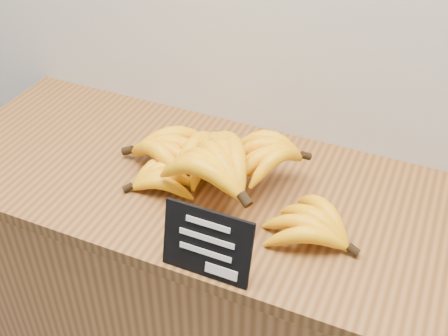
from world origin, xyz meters
TOP-DOWN VIEW (x-y plane):
  - counter at (0.06, 2.75)m, footprint 1.31×0.50m
  - counter_top at (0.06, 2.75)m, footprint 1.41×0.54m
  - chalkboard_sign at (0.11, 2.51)m, footprint 0.17×0.04m
  - banana_pile at (0.02, 2.74)m, footprint 0.58×0.36m

SIDE VIEW (x-z plane):
  - counter at x=0.06m, z-range 0.00..0.90m
  - counter_top at x=0.06m, z-range 0.90..0.93m
  - banana_pile at x=0.02m, z-range 0.92..1.05m
  - chalkboard_sign at x=0.11m, z-range 0.93..1.07m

